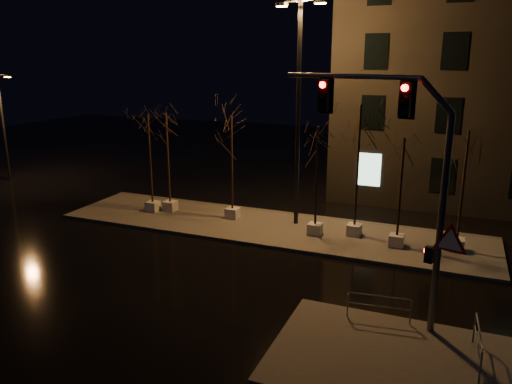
% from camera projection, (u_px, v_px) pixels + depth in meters
% --- Properties ---
extents(ground, '(90.00, 90.00, 0.00)m').
position_uv_depth(ground, '(215.00, 274.00, 20.20)').
color(ground, black).
rests_on(ground, ground).
extents(median, '(22.00, 5.00, 0.15)m').
position_uv_depth(median, '(268.00, 227.00, 25.54)').
color(median, '#4B4843').
rests_on(median, ground).
extents(sidewalk_corner, '(7.00, 5.00, 0.15)m').
position_uv_depth(sidewalk_corner, '(394.00, 360.00, 14.32)').
color(sidewalk_corner, '#4B4843').
rests_on(sidewalk_corner, ground).
extents(tree_0, '(1.80, 1.80, 5.55)m').
position_uv_depth(tree_0, '(149.00, 137.00, 26.88)').
color(tree_0, beige).
rests_on(tree_0, median).
extents(tree_1, '(1.80, 1.80, 5.61)m').
position_uv_depth(tree_1, '(167.00, 135.00, 26.95)').
color(tree_1, beige).
rests_on(tree_1, median).
extents(tree_2, '(1.80, 1.80, 5.62)m').
position_uv_depth(tree_2, '(232.00, 139.00, 25.67)').
color(tree_2, beige).
rests_on(tree_2, median).
extents(tree_3, '(1.80, 1.80, 5.40)m').
position_uv_depth(tree_3, '(317.00, 151.00, 23.23)').
color(tree_3, beige).
rests_on(tree_3, median).
extents(tree_4, '(1.80, 1.80, 6.44)m').
position_uv_depth(tree_4, '(359.00, 135.00, 22.91)').
color(tree_4, beige).
rests_on(tree_4, median).
extents(tree_5, '(1.80, 1.80, 5.11)m').
position_uv_depth(tree_5, '(403.00, 163.00, 21.77)').
color(tree_5, beige).
rests_on(tree_5, median).
extents(tree_6, '(1.80, 1.80, 5.52)m').
position_uv_depth(tree_6, '(466.00, 158.00, 21.19)').
color(tree_6, beige).
rests_on(tree_6, median).
extents(traffic_signal_mast, '(6.23, 1.75, 7.84)m').
position_uv_depth(traffic_signal_mast, '(403.00, 166.00, 15.16)').
color(traffic_signal_mast, '#515358').
rests_on(traffic_signal_mast, sidewalk_corner).
extents(streetlight_main, '(2.69, 1.09, 10.95)m').
position_uv_depth(streetlight_main, '(298.00, 100.00, 24.30)').
color(streetlight_main, black).
rests_on(streetlight_main, median).
extents(streetlight_far, '(1.46, 0.36, 7.43)m').
position_uv_depth(streetlight_far, '(4.00, 123.00, 34.63)').
color(streetlight_far, black).
rests_on(streetlight_far, ground).
extents(guard_rail_a, '(2.04, 0.28, 0.88)m').
position_uv_depth(guard_rail_a, '(379.00, 304.00, 16.22)').
color(guard_rail_a, '#515358').
rests_on(guard_rail_a, sidewalk_corner).
extents(guard_rail_b, '(0.17, 2.14, 1.01)m').
position_uv_depth(guard_rail_b, '(478.00, 341.00, 13.98)').
color(guard_rail_b, '#515358').
rests_on(guard_rail_b, sidewalk_corner).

